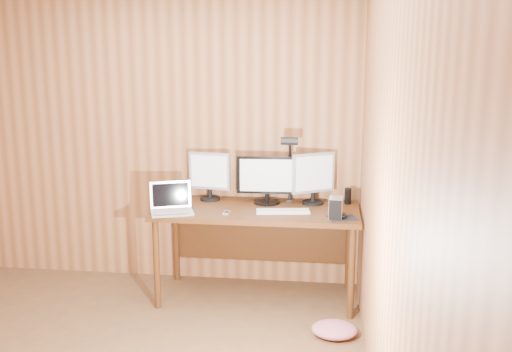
% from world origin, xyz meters
% --- Properties ---
extents(room_shell, '(4.00, 4.00, 4.00)m').
position_xyz_m(room_shell, '(0.00, 0.00, 1.25)').
color(room_shell, brown).
rests_on(room_shell, ground).
extents(desk, '(1.60, 0.70, 0.75)m').
position_xyz_m(desk, '(0.93, 1.70, 0.63)').
color(desk, '#48260F').
rests_on(desk, floor).
extents(monitor_center, '(0.49, 0.21, 0.39)m').
position_xyz_m(monitor_center, '(0.99, 1.79, 0.95)').
color(monitor_center, black).
rests_on(monitor_center, desk).
extents(monitor_left, '(0.35, 0.17, 0.40)m').
position_xyz_m(monitor_left, '(0.51, 1.84, 0.96)').
color(monitor_left, black).
rests_on(monitor_left, desk).
extents(monitor_right, '(0.34, 0.21, 0.42)m').
position_xyz_m(monitor_right, '(1.36, 1.82, 0.97)').
color(monitor_right, black).
rests_on(monitor_right, desk).
extents(laptop, '(0.38, 0.34, 0.23)m').
position_xyz_m(laptop, '(0.29, 1.45, 0.81)').
color(laptop, silver).
rests_on(laptop, desk).
extents(keyboard, '(0.42, 0.18, 0.02)m').
position_xyz_m(keyboard, '(1.14, 1.53, 0.76)').
color(keyboard, white).
rests_on(keyboard, desk).
extents(mousepad, '(0.25, 0.22, 0.00)m').
position_xyz_m(mousepad, '(1.59, 1.42, 0.75)').
color(mousepad, black).
rests_on(mousepad, desk).
extents(mouse, '(0.11, 0.13, 0.04)m').
position_xyz_m(mouse, '(1.59, 1.42, 0.77)').
color(mouse, black).
rests_on(mouse, mousepad).
extents(hard_drive, '(0.11, 0.15, 0.15)m').
position_xyz_m(hard_drive, '(1.54, 1.43, 0.83)').
color(hard_drive, silver).
rests_on(hard_drive, desk).
extents(phone, '(0.05, 0.09, 0.01)m').
position_xyz_m(phone, '(0.72, 1.45, 0.76)').
color(phone, silver).
rests_on(phone, desk).
extents(speaker, '(0.05, 0.05, 0.13)m').
position_xyz_m(speaker, '(1.64, 1.85, 0.82)').
color(speaker, black).
rests_on(speaker, desk).
extents(desk_lamp, '(0.14, 0.19, 0.59)m').
position_xyz_m(desk_lamp, '(1.17, 1.81, 1.11)').
color(desk_lamp, black).
rests_on(desk_lamp, desk).
extents(fabric_pile, '(0.35, 0.30, 0.10)m').
position_xyz_m(fabric_pile, '(1.55, 1.04, 0.05)').
color(fabric_pile, '#C25E70').
rests_on(fabric_pile, floor).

